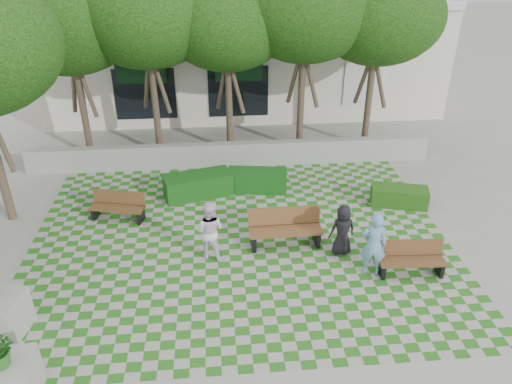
{
  "coord_description": "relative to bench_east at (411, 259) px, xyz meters",
  "views": [
    {
      "loc": [
        -0.6,
        -10.85,
        8.27
      ],
      "look_at": [
        0.5,
        1.5,
        1.4
      ],
      "focal_mm": 35.0,
      "sensor_mm": 36.0,
      "label": 1
    }
  ],
  "objects": [
    {
      "name": "person_dark",
      "position": [
        -1.59,
        1.05,
        0.31
      ],
      "size": [
        0.78,
        0.56,
        1.49
      ],
      "primitive_type": "imported",
      "rotation": [
        0.0,
        0.0,
        3.27
      ],
      "color": "black",
      "rests_on": "ground"
    },
    {
      "name": "tree_row",
      "position": [
        -6.23,
        6.68,
        4.74
      ],
      "size": [
        17.7,
        13.4,
        7.41
      ],
      "color": "#47382B",
      "rests_on": "ground"
    },
    {
      "name": "planter_front",
      "position": [
        -9.07,
        -3.19,
        0.27
      ],
      "size": [
        1.04,
        1.04,
        1.74
      ],
      "rotation": [
        0.0,
        0.0,
        0.06
      ],
      "color": "#9E9B93",
      "rests_on": "ground"
    },
    {
      "name": "retaining_wall",
      "position": [
        -4.37,
        6.92,
        0.01
      ],
      "size": [
        15.0,
        0.36,
        0.9
      ],
      "primitive_type": "cube",
      "color": "#9E9B93",
      "rests_on": "ground"
    },
    {
      "name": "planter_back",
      "position": [
        -9.88,
        -1.28,
        0.1
      ],
      "size": [
        1.15,
        1.15,
        1.61
      ],
      "rotation": [
        0.0,
        0.0,
        -0.21
      ],
      "color": "#9E9B93",
      "rests_on": "ground"
    },
    {
      "name": "bench_east",
      "position": [
        0.0,
        0.0,
        0.0
      ],
      "size": [
        1.75,
        0.66,
        0.9
      ],
      "rotation": [
        0.0,
        0.0,
        -0.05
      ],
      "color": "brown",
      "rests_on": "ground"
    },
    {
      "name": "hedge_east",
      "position": [
        0.91,
        3.48,
        -0.12
      ],
      "size": [
        1.9,
        1.14,
        0.62
      ],
      "primitive_type": "cube",
      "rotation": [
        0.0,
        0.0,
        -0.25
      ],
      "color": "#1F4B14",
      "rests_on": "ground"
    },
    {
      "name": "hedge_midright",
      "position": [
        -3.59,
        4.92,
        -0.08
      ],
      "size": [
        2.11,
        1.09,
        0.71
      ],
      "primitive_type": "cube",
      "rotation": [
        0.0,
        0.0,
        -0.14
      ],
      "color": "#134916",
      "rests_on": "ground"
    },
    {
      "name": "hedge_midleft",
      "position": [
        -5.6,
        4.69,
        -0.05
      ],
      "size": [
        2.37,
        1.43,
        0.77
      ],
      "primitive_type": "cube",
      "rotation": [
        0.0,
        0.0,
        0.27
      ],
      "color": "#124613",
      "rests_on": "ground"
    },
    {
      "name": "ground",
      "position": [
        -4.37,
        0.72,
        -0.44
      ],
      "size": [
        90.0,
        90.0,
        0.0
      ],
      "primitive_type": "plane",
      "color": "gray",
      "rests_on": "ground"
    },
    {
      "name": "bench_mid",
      "position": [
        -3.1,
        1.6,
        0.08
      ],
      "size": [
        2.07,
        0.74,
        1.08
      ],
      "rotation": [
        0.0,
        0.0,
        0.03
      ],
      "color": "brown",
      "rests_on": "ground"
    },
    {
      "name": "building",
      "position": [
        -3.43,
        14.8,
        2.08
      ],
      "size": [
        18.0,
        8.92,
        5.15
      ],
      "color": "silver",
      "rests_on": "ground"
    },
    {
      "name": "bench_west",
      "position": [
        -8.04,
        3.43,
        -0.01
      ],
      "size": [
        1.75,
        0.94,
        0.88
      ],
      "rotation": [
        0.0,
        0.0,
        -0.24
      ],
      "color": "brown",
      "rests_on": "ground"
    },
    {
      "name": "person_white",
      "position": [
        -5.22,
        1.17,
        0.43
      ],
      "size": [
        1.0,
        0.89,
        1.73
      ],
      "primitive_type": "imported",
      "rotation": [
        0.0,
        0.0,
        2.81
      ],
      "color": "white",
      "rests_on": "ground"
    },
    {
      "name": "person_blue",
      "position": [
        -1.04,
        0.06,
        0.49
      ],
      "size": [
        0.76,
        0.6,
        1.84
      ],
      "primitive_type": "imported",
      "rotation": [
        0.0,
        0.0,
        2.89
      ],
      "color": "#6E9FC8",
      "rests_on": "ground"
    },
    {
      "name": "lawn",
      "position": [
        -4.37,
        1.72,
        -0.43
      ],
      "size": [
        12.0,
        12.0,
        0.0
      ],
      "primitive_type": "plane",
      "color": "#2B721E",
      "rests_on": "ground"
    }
  ]
}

